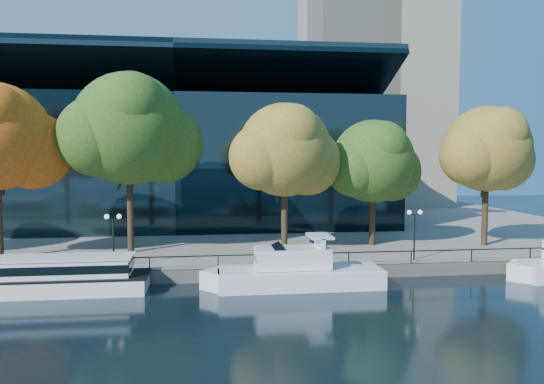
{
  "coord_description": "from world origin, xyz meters",
  "views": [
    {
      "loc": [
        -0.93,
        -35.9,
        9.42
      ],
      "look_at": [
        4.66,
        8.0,
        6.33
      ],
      "focal_mm": 35.0,
      "sensor_mm": 36.0,
      "label": 1
    }
  ],
  "objects": [
    {
      "name": "tour_boat",
      "position": [
        -12.53,
        1.27,
        1.29
      ],
      "size": [
        15.93,
        3.55,
        3.02
      ],
      "color": "white",
      "rests_on": "ground"
    },
    {
      "name": "promenade",
      "position": [
        0.0,
        36.38,
        0.5
      ],
      "size": [
        90.0,
        67.08,
        1.0
      ],
      "color": "slate",
      "rests_on": "ground"
    },
    {
      "name": "office_tower",
      "position": [
        28.0,
        55.0,
        33.02
      ],
      "size": [
        22.5,
        22.5,
        65.9
      ],
      "color": "tan",
      "rests_on": "ground"
    },
    {
      "name": "tree_2",
      "position": [
        -7.14,
        10.75,
        11.47
      ],
      "size": [
        12.03,
        9.87,
        15.49
      ],
      "color": "black",
      "rests_on": "promenade"
    },
    {
      "name": "lamp_1",
      "position": [
        -7.75,
        4.5,
        3.98
      ],
      "size": [
        1.26,
        0.36,
        4.03
      ],
      "color": "black",
      "rests_on": "promenade"
    },
    {
      "name": "railing",
      "position": [
        0.0,
        3.25,
        1.94
      ],
      "size": [
        88.2,
        0.08,
        0.99
      ],
      "color": "black",
      "rests_on": "promenade"
    },
    {
      "name": "lamp_2",
      "position": [
        15.75,
        4.5,
        3.98
      ],
      "size": [
        1.26,
        0.36,
        4.03
      ],
      "color": "black",
      "rests_on": "promenade"
    },
    {
      "name": "tree_5",
      "position": [
        25.17,
        10.29,
        9.82
      ],
      "size": [
        9.92,
        8.14,
        12.96
      ],
      "color": "black",
      "rests_on": "promenade"
    },
    {
      "name": "tree_3",
      "position": [
        6.07,
        9.16,
        9.68
      ],
      "size": [
        10.07,
        8.26,
        12.89
      ],
      "color": "black",
      "rests_on": "promenade"
    },
    {
      "name": "cruiser_near",
      "position": [
        5.23,
        0.72,
        1.17
      ],
      "size": [
        12.97,
        3.34,
        3.76
      ],
      "color": "white",
      "rests_on": "ground"
    },
    {
      "name": "tree_4",
      "position": [
        14.77,
        11.72,
        8.68
      ],
      "size": [
        9.64,
        7.91,
        11.7
      ],
      "color": "black",
      "rests_on": "promenade"
    },
    {
      "name": "ground",
      "position": [
        0.0,
        0.0,
        0.0
      ],
      "size": [
        160.0,
        160.0,
        0.0
      ],
      "primitive_type": "plane",
      "color": "black",
      "rests_on": "ground"
    },
    {
      "name": "convention_building",
      "position": [
        -4.0,
        31.79,
        8.51
      ],
      "size": [
        50.0,
        24.57,
        21.43
      ],
      "color": "black",
      "rests_on": "ground"
    }
  ]
}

